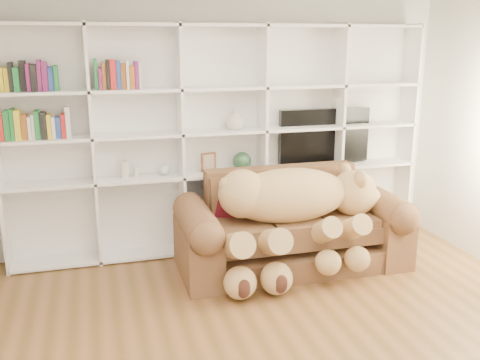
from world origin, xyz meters
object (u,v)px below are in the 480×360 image
object	(u,v)px
sofa	(291,231)
teddy_bear	(293,208)
gift_box	(397,244)
tv	(324,137)

from	to	relation	value
sofa	teddy_bear	bearing A→B (deg)	-108.12
sofa	gift_box	bearing A→B (deg)	-1.64
gift_box	tv	distance (m)	1.41
gift_box	tv	bearing A→B (deg)	128.18
gift_box	sofa	bearing A→B (deg)	178.36
sofa	teddy_bear	xyz separation A→B (m)	(-0.06, -0.19, 0.31)
sofa	gift_box	distance (m)	1.24
teddy_bear	gift_box	bearing A→B (deg)	11.45
teddy_bear	tv	xyz separation A→B (m)	(0.70, 0.88, 0.50)
teddy_bear	tv	size ratio (longest dim) A/B	1.69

